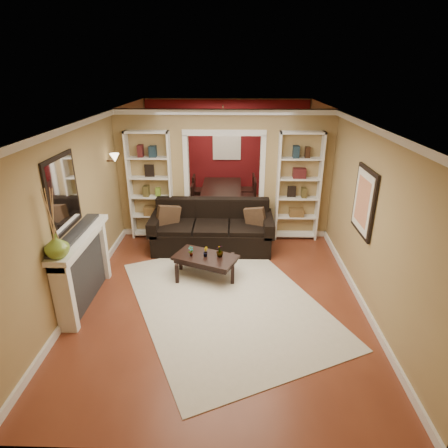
{
  "coord_description": "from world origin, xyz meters",
  "views": [
    {
      "loc": [
        0.2,
        -6.5,
        3.46
      ],
      "look_at": [
        0.05,
        -0.8,
        1.07
      ],
      "focal_mm": 30.0,
      "sensor_mm": 36.0,
      "label": 1
    }
  ],
  "objects_px": {
    "sofa": "(212,227)",
    "bookshelf_left": "(151,186)",
    "fireplace": "(85,269)",
    "coffee_table": "(206,266)",
    "bookshelf_right": "(298,187)",
    "dining_table": "(223,199)"
  },
  "relations": [
    {
      "from": "sofa",
      "to": "bookshelf_left",
      "type": "relative_size",
      "value": 1.07
    },
    {
      "from": "fireplace",
      "to": "coffee_table",
      "type": "bearing_deg",
      "value": 23.95
    },
    {
      "from": "bookshelf_left",
      "to": "bookshelf_right",
      "type": "height_order",
      "value": "same"
    },
    {
      "from": "bookshelf_left",
      "to": "bookshelf_right",
      "type": "relative_size",
      "value": 1.0
    },
    {
      "from": "coffee_table",
      "to": "fireplace",
      "type": "relative_size",
      "value": 0.63
    },
    {
      "from": "fireplace",
      "to": "dining_table",
      "type": "bearing_deg",
      "value": 64.36
    },
    {
      "from": "sofa",
      "to": "dining_table",
      "type": "distance_m",
      "value": 2.27
    },
    {
      "from": "dining_table",
      "to": "bookshelf_left",
      "type": "bearing_deg",
      "value": 138.59
    },
    {
      "from": "coffee_table",
      "to": "bookshelf_left",
      "type": "height_order",
      "value": "bookshelf_left"
    },
    {
      "from": "coffee_table",
      "to": "bookshelf_right",
      "type": "height_order",
      "value": "bookshelf_right"
    },
    {
      "from": "coffee_table",
      "to": "fireplace",
      "type": "xyz_separation_m",
      "value": [
        -1.81,
        -0.8,
        0.38
      ]
    },
    {
      "from": "coffee_table",
      "to": "bookshelf_right",
      "type": "distance_m",
      "value": 2.69
    },
    {
      "from": "bookshelf_right",
      "to": "coffee_table",
      "type": "bearing_deg",
      "value": -136.68
    },
    {
      "from": "coffee_table",
      "to": "dining_table",
      "type": "height_order",
      "value": "dining_table"
    },
    {
      "from": "sofa",
      "to": "fireplace",
      "type": "height_order",
      "value": "fireplace"
    },
    {
      "from": "bookshelf_left",
      "to": "fireplace",
      "type": "distance_m",
      "value": 2.65
    },
    {
      "from": "bookshelf_right",
      "to": "fireplace",
      "type": "distance_m",
      "value": 4.47
    },
    {
      "from": "coffee_table",
      "to": "dining_table",
      "type": "xyz_separation_m",
      "value": [
        0.21,
        3.4,
        0.11
      ]
    },
    {
      "from": "sofa",
      "to": "coffee_table",
      "type": "relative_size",
      "value": 2.28
    },
    {
      "from": "bookshelf_left",
      "to": "dining_table",
      "type": "distance_m",
      "value": 2.39
    },
    {
      "from": "bookshelf_right",
      "to": "dining_table",
      "type": "relative_size",
      "value": 1.28
    },
    {
      "from": "sofa",
      "to": "bookshelf_right",
      "type": "xyz_separation_m",
      "value": [
        1.78,
        0.58,
        0.67
      ]
    }
  ]
}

